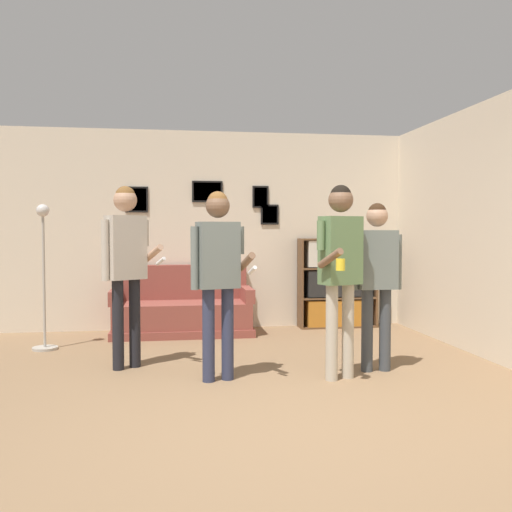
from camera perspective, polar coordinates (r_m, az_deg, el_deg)
ground_plane at (r=3.90m, az=2.81°, el=-17.57°), size 20.00×20.00×0.00m
wall_back at (r=7.89m, az=-3.30°, el=2.62°), size 7.45×0.08×2.70m
wall_right at (r=6.59m, az=21.35°, el=2.44°), size 0.06×6.63×2.70m
couch at (r=7.51m, az=-7.38°, el=-5.52°), size 1.80×0.80×0.88m
bookshelf at (r=8.01m, az=8.14°, el=-2.70°), size 1.08×0.30×1.24m
floor_lamp at (r=6.83m, az=-20.45°, el=-1.80°), size 0.28×0.28×1.64m
person_player_foreground_left at (r=5.65m, az=-12.88°, el=0.05°), size 0.61×0.38×1.77m
person_player_foreground_center at (r=5.07m, az=-3.83°, el=-0.86°), size 0.56×0.43×1.69m
person_watcher_holding_cup at (r=5.16m, az=8.46°, el=-0.33°), size 0.47×0.54×1.75m
person_spectator_near_bookshelf at (r=5.54m, az=11.98°, el=-1.30°), size 0.50×0.21×1.60m
drinking_cup at (r=8.02m, az=9.19°, el=2.17°), size 0.08×0.08×0.12m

